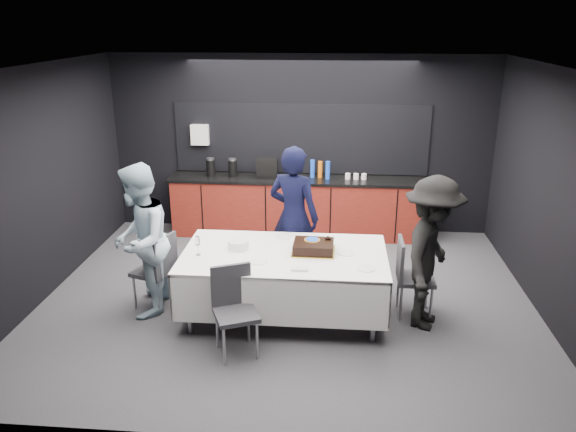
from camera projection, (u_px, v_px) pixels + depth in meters
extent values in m
plane|color=#424247|center=(287.00, 298.00, 7.00)|extent=(6.00, 6.00, 0.00)
cube|color=white|center=(287.00, 67.00, 6.07)|extent=(6.00, 5.00, 0.04)
cube|color=black|center=(301.00, 145.00, 8.88)|extent=(6.00, 0.04, 2.80)
cube|color=black|center=(259.00, 288.00, 4.19)|extent=(6.00, 0.04, 2.80)
cube|color=black|center=(40.00, 184.00, 6.77)|extent=(0.04, 5.00, 2.80)
cube|color=black|center=(553.00, 197.00, 6.30)|extent=(0.04, 5.00, 2.80)
cube|color=maroon|center=(299.00, 208.00, 8.92)|extent=(4.00, 0.60, 0.90)
cube|color=black|center=(299.00, 179.00, 8.76)|extent=(4.10, 0.64, 0.04)
cube|color=black|center=(301.00, 139.00, 8.83)|extent=(4.00, 0.03, 1.10)
cube|color=white|center=(200.00, 135.00, 8.90)|extent=(0.28, 0.12, 0.32)
cylinder|color=black|center=(211.00, 168.00, 8.82)|extent=(0.14, 0.14, 0.26)
cylinder|color=black|center=(233.00, 168.00, 8.80)|extent=(0.14, 0.14, 0.26)
cube|color=black|center=(267.00, 168.00, 8.75)|extent=(0.32, 0.24, 0.30)
cylinder|color=blue|center=(312.00, 169.00, 8.74)|extent=(0.07, 0.07, 0.28)
cylinder|color=orange|center=(320.00, 169.00, 8.73)|extent=(0.07, 0.07, 0.26)
cylinder|color=blue|center=(328.00, 170.00, 8.65)|extent=(0.07, 0.07, 0.28)
cylinder|color=white|center=(348.00, 176.00, 8.68)|extent=(0.08, 0.08, 0.09)
cylinder|color=white|center=(356.00, 176.00, 8.67)|extent=(0.08, 0.08, 0.09)
cylinder|color=white|center=(364.00, 177.00, 8.66)|extent=(0.08, 0.08, 0.09)
cylinder|color=#99999E|center=(210.00, 159.00, 8.78)|extent=(0.12, 0.12, 0.03)
cylinder|color=#99999E|center=(232.00, 159.00, 8.75)|extent=(0.12, 0.12, 0.03)
cylinder|color=#99999E|center=(189.00, 302.00, 6.11)|extent=(0.06, 0.06, 0.75)
cylinder|color=#99999E|center=(209.00, 264.00, 7.05)|extent=(0.06, 0.06, 0.75)
cylinder|color=#99999E|center=(374.00, 310.00, 5.95)|extent=(0.06, 0.06, 0.75)
cylinder|color=#99999E|center=(369.00, 270.00, 6.89)|extent=(0.06, 0.06, 0.75)
cube|color=white|center=(284.00, 255.00, 6.37)|extent=(2.32, 1.32, 0.04)
cube|color=white|center=(279.00, 303.00, 5.85)|extent=(2.32, 0.02, 0.55)
cube|color=white|center=(289.00, 253.00, 7.07)|extent=(2.32, 0.02, 0.55)
cube|color=white|center=(186.00, 272.00, 6.55)|extent=(0.02, 1.32, 0.55)
cube|color=white|center=(385.00, 279.00, 6.37)|extent=(0.02, 1.32, 0.55)
cube|color=gold|center=(313.00, 251.00, 6.40)|extent=(0.50, 0.41, 0.01)
cube|color=black|center=(314.00, 247.00, 6.38)|extent=(0.46, 0.37, 0.10)
cube|color=black|center=(314.00, 242.00, 6.36)|extent=(0.46, 0.37, 0.01)
cylinder|color=orange|center=(312.00, 240.00, 6.42)|extent=(0.18, 0.18, 0.00)
cylinder|color=blue|center=(312.00, 239.00, 6.42)|extent=(0.15, 0.15, 0.01)
sphere|color=black|center=(330.00, 237.00, 6.45)|extent=(0.04, 0.04, 0.04)
sphere|color=black|center=(331.00, 238.00, 6.41)|extent=(0.04, 0.04, 0.04)
sphere|color=black|center=(328.00, 238.00, 6.42)|extent=(0.04, 0.04, 0.04)
cylinder|color=white|center=(238.00, 244.00, 6.48)|extent=(0.25, 0.25, 0.10)
cylinder|color=white|center=(259.00, 261.00, 6.14)|extent=(0.20, 0.20, 0.01)
cylinder|color=white|center=(346.00, 252.00, 6.37)|extent=(0.21, 0.21, 0.01)
cylinder|color=white|center=(366.00, 268.00, 5.97)|extent=(0.20, 0.20, 0.01)
cylinder|color=white|center=(284.00, 236.00, 6.84)|extent=(0.22, 0.22, 0.01)
cube|color=white|center=(300.00, 269.00, 5.94)|extent=(0.18, 0.12, 0.03)
cylinder|color=white|center=(198.00, 255.00, 6.32)|extent=(0.06, 0.06, 0.00)
cylinder|color=white|center=(198.00, 250.00, 6.29)|extent=(0.01, 0.01, 0.12)
cylinder|color=white|center=(197.00, 241.00, 6.26)|extent=(0.05, 0.05, 0.10)
cube|color=#302F35|center=(154.00, 271.00, 6.68)|extent=(0.54, 0.54, 0.05)
cube|color=#302F35|center=(165.00, 255.00, 6.52)|extent=(0.18, 0.41, 0.45)
cylinder|color=#99999E|center=(152.00, 281.00, 6.97)|extent=(0.03, 0.03, 0.44)
cylinder|color=#99999E|center=(135.00, 292.00, 6.67)|extent=(0.03, 0.03, 0.44)
cylinder|color=#99999E|center=(175.00, 286.00, 6.83)|extent=(0.03, 0.03, 0.44)
cylinder|color=#99999E|center=(158.00, 298.00, 6.54)|extent=(0.03, 0.03, 0.44)
cube|color=#302F35|center=(416.00, 279.00, 6.49)|extent=(0.42, 0.42, 0.05)
cube|color=#302F35|center=(400.00, 258.00, 6.42)|extent=(0.04, 0.42, 0.45)
cylinder|color=#99999E|center=(431.00, 304.00, 6.39)|extent=(0.03, 0.03, 0.44)
cylinder|color=#99999E|center=(427.00, 291.00, 6.71)|extent=(0.03, 0.03, 0.44)
cylinder|color=#99999E|center=(401.00, 303.00, 6.42)|extent=(0.03, 0.03, 0.44)
cylinder|color=#99999E|center=(398.00, 289.00, 6.74)|extent=(0.03, 0.03, 0.44)
cube|color=#302F35|center=(236.00, 315.00, 5.71)|extent=(0.55, 0.55, 0.05)
cube|color=#302F35|center=(231.00, 285.00, 5.79)|extent=(0.40, 0.20, 0.45)
cylinder|color=#99999E|center=(224.00, 346.00, 5.58)|extent=(0.03, 0.03, 0.44)
cylinder|color=#99999E|center=(257.00, 340.00, 5.68)|extent=(0.03, 0.03, 0.44)
cylinder|color=#99999E|center=(217.00, 329.00, 5.88)|extent=(0.03, 0.03, 0.44)
cylinder|color=#99999E|center=(249.00, 324.00, 5.99)|extent=(0.03, 0.03, 0.44)
imported|color=black|center=(294.00, 217.00, 7.10)|extent=(0.78, 0.65, 1.84)
imported|color=#ABC6D7|center=(140.00, 241.00, 6.41)|extent=(0.75, 0.93, 1.79)
imported|color=black|center=(431.00, 254.00, 6.12)|extent=(0.99, 1.28, 1.74)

